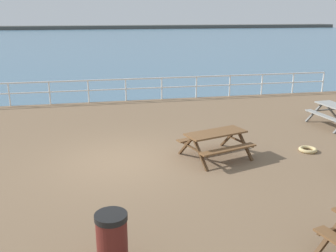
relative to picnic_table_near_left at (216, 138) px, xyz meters
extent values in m
cube|color=brown|center=(-2.74, 0.22, -0.68)|extent=(30.00, 24.00, 0.20)
cube|color=#476B84|center=(-2.74, 52.97, -0.58)|extent=(142.00, 90.00, 0.01)
cube|color=#4C4C47|center=(-2.74, 95.97, -0.58)|extent=(142.00, 6.00, 1.80)
cube|color=white|center=(-2.74, 7.97, 0.47)|extent=(23.00, 0.06, 0.06)
cube|color=white|center=(-2.74, 7.97, -0.01)|extent=(23.00, 0.05, 0.05)
cylinder|color=white|center=(-7.16, 7.97, -0.06)|extent=(0.07, 0.07, 1.05)
cylinder|color=white|center=(-5.39, 7.97, -0.06)|extent=(0.07, 0.07, 1.05)
cylinder|color=white|center=(-3.62, 7.97, -0.06)|extent=(0.07, 0.07, 1.05)
cylinder|color=white|center=(-1.85, 7.97, -0.06)|extent=(0.07, 0.07, 1.05)
cylinder|color=white|center=(-0.09, 7.97, -0.06)|extent=(0.07, 0.07, 1.05)
cylinder|color=white|center=(1.68, 7.97, -0.06)|extent=(0.07, 0.07, 1.05)
cylinder|color=white|center=(3.45, 7.97, -0.06)|extent=(0.07, 0.07, 1.05)
cylinder|color=white|center=(5.22, 7.97, -0.06)|extent=(0.07, 0.07, 1.05)
cylinder|color=white|center=(6.99, 7.97, -0.06)|extent=(0.07, 0.07, 1.05)
cylinder|color=white|center=(8.76, 7.97, -0.06)|extent=(0.07, 0.07, 1.05)
cube|color=brown|center=(0.00, 0.00, 0.17)|extent=(1.93, 1.19, 0.05)
cube|color=brown|center=(-0.18, 0.59, -0.13)|extent=(1.80, 0.77, 0.04)
cube|color=brown|center=(0.18, -0.59, -0.13)|extent=(1.80, 0.77, 0.04)
cube|color=#50351E|center=(0.64, 0.58, -0.21)|extent=(0.30, 0.78, 0.79)
cube|color=#50351E|center=(0.85, -0.14, -0.21)|extent=(0.30, 0.78, 0.79)
cube|color=#50351E|center=(0.75, 0.22, -0.16)|extent=(0.49, 1.45, 0.04)
cube|color=#50351E|center=(-0.85, 0.14, -0.21)|extent=(0.30, 0.78, 0.79)
cube|color=#50351E|center=(-0.64, -0.58, -0.21)|extent=(0.30, 0.78, 0.79)
cube|color=#50351E|center=(-0.75, -0.22, -0.16)|extent=(0.49, 1.45, 0.04)
cube|color=gray|center=(4.89, 2.08, -0.13)|extent=(0.42, 1.82, 0.04)
cube|color=slate|center=(5.06, 2.87, -0.21)|extent=(0.80, 0.15, 0.79)
cube|color=slate|center=(5.81, 2.94, -0.21)|extent=(0.80, 0.15, 0.79)
cube|color=slate|center=(5.43, 2.91, -0.16)|extent=(1.50, 0.20, 0.04)
cube|color=#50351E|center=(0.59, -4.73, -0.21)|extent=(0.79, 0.27, 0.79)
cylinder|color=#591E19|center=(-3.27, -4.33, -0.16)|extent=(0.52, 0.52, 0.85)
cylinder|color=black|center=(-3.27, -4.33, 0.32)|extent=(0.55, 0.55, 0.10)
torus|color=tan|center=(2.96, -0.12, -0.53)|extent=(0.55, 0.55, 0.11)
camera|label=1|loc=(-3.45, -9.78, 3.50)|focal=39.83mm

